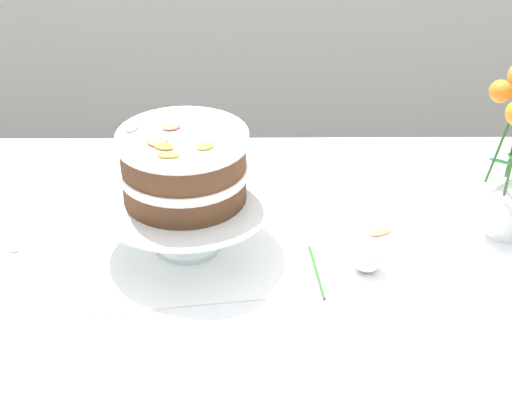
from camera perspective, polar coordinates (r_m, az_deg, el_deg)
The scene contains 7 objects.
dining_table at distance 1.35m, azimuth 3.31°, elevation -8.70°, with size 1.40×1.00×0.74m.
linen_napkin at distance 1.38m, azimuth -4.80°, elevation -3.00°, with size 0.32×0.32×0.00m, color white.
cake_stand at distance 1.34m, azimuth -4.95°, elevation -0.11°, with size 0.29×0.29×0.10m.
layer_cake at distance 1.30m, azimuth -5.11°, elevation 2.76°, with size 0.21×0.21×0.12m.
fallen_rose at distance 1.32m, azimuth 7.74°, elevation -3.69°, with size 0.12×0.14×0.05m.
loose_petal_0 at distance 1.44m, azimuth -16.69°, elevation -2.86°, with size 0.03×0.02×0.00m, color pink.
loose_petal_1 at distance 1.43m, azimuth 8.73°, elevation -1.88°, with size 0.04×0.02×0.00m, color #E56B51.
Camera 1 is at (-0.08, -1.06, 1.52)m, focal length 56.88 mm.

